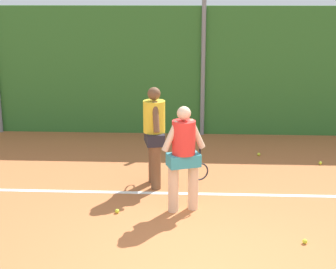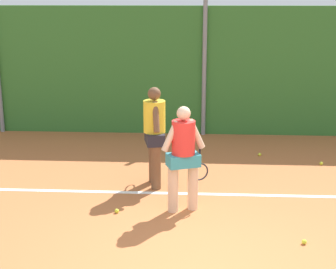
{
  "view_description": "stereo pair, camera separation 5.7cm",
  "coord_description": "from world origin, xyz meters",
  "px_view_note": "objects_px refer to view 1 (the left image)",
  "views": [
    {
      "loc": [
        -0.22,
        -5.36,
        3.2
      ],
      "look_at": [
        -0.61,
        2.31,
        1.06
      ],
      "focal_mm": 53.98,
      "sensor_mm": 36.0,
      "label": 1
    },
    {
      "loc": [
        -0.16,
        -5.35,
        3.2
      ],
      "look_at": [
        -0.61,
        2.31,
        1.06
      ],
      "focal_mm": 53.98,
      "sensor_mm": 36.0,
      "label": 2
    }
  ],
  "objects_px": {
    "tennis_ball_0": "(117,211)",
    "tennis_ball_7": "(259,154)",
    "player_foreground_near": "(184,153)",
    "tennis_ball_11": "(320,163)",
    "tennis_ball_10": "(158,163)",
    "tennis_ball_8": "(305,241)",
    "player_midcourt": "(154,131)"
  },
  "relations": [
    {
      "from": "tennis_ball_0",
      "to": "tennis_ball_7",
      "type": "distance_m",
      "value": 3.84
    },
    {
      "from": "player_foreground_near",
      "to": "tennis_ball_11",
      "type": "height_order",
      "value": "player_foreground_near"
    },
    {
      "from": "player_foreground_near",
      "to": "tennis_ball_7",
      "type": "relative_size",
      "value": 24.62
    },
    {
      "from": "tennis_ball_0",
      "to": "tennis_ball_10",
      "type": "bearing_deg",
      "value": 78.37
    },
    {
      "from": "tennis_ball_8",
      "to": "player_foreground_near",
      "type": "bearing_deg",
      "value": 148.3
    },
    {
      "from": "player_midcourt",
      "to": "tennis_ball_0",
      "type": "height_order",
      "value": "player_midcourt"
    },
    {
      "from": "tennis_ball_10",
      "to": "tennis_ball_11",
      "type": "height_order",
      "value": "same"
    },
    {
      "from": "tennis_ball_8",
      "to": "tennis_ball_11",
      "type": "height_order",
      "value": "same"
    },
    {
      "from": "player_midcourt",
      "to": "tennis_ball_8",
      "type": "distance_m",
      "value": 3.11
    },
    {
      "from": "player_foreground_near",
      "to": "tennis_ball_10",
      "type": "bearing_deg",
      "value": 84.06
    },
    {
      "from": "tennis_ball_0",
      "to": "tennis_ball_10",
      "type": "distance_m",
      "value": 2.31
    },
    {
      "from": "tennis_ball_7",
      "to": "tennis_ball_8",
      "type": "height_order",
      "value": "same"
    },
    {
      "from": "tennis_ball_7",
      "to": "tennis_ball_11",
      "type": "distance_m",
      "value": 1.23
    },
    {
      "from": "player_midcourt",
      "to": "tennis_ball_7",
      "type": "bearing_deg",
      "value": -61.21
    },
    {
      "from": "player_midcourt",
      "to": "tennis_ball_10",
      "type": "bearing_deg",
      "value": -11.44
    },
    {
      "from": "player_midcourt",
      "to": "tennis_ball_11",
      "type": "xyz_separation_m",
      "value": [
        3.13,
        1.23,
        -0.93
      ]
    },
    {
      "from": "player_foreground_near",
      "to": "tennis_ball_8",
      "type": "xyz_separation_m",
      "value": [
        1.63,
        -1.01,
        -0.88
      ]
    },
    {
      "from": "tennis_ball_8",
      "to": "tennis_ball_11",
      "type": "bearing_deg",
      "value": 73.33
    },
    {
      "from": "tennis_ball_0",
      "to": "tennis_ball_11",
      "type": "relative_size",
      "value": 1.0
    },
    {
      "from": "tennis_ball_8",
      "to": "tennis_ball_0",
      "type": "bearing_deg",
      "value": 162.38
    },
    {
      "from": "player_midcourt",
      "to": "player_foreground_near",
      "type": "bearing_deg",
      "value": -165.11
    },
    {
      "from": "player_foreground_near",
      "to": "tennis_ball_8",
      "type": "bearing_deg",
      "value": -51.89
    },
    {
      "from": "player_foreground_near",
      "to": "tennis_ball_0",
      "type": "height_order",
      "value": "player_foreground_near"
    },
    {
      "from": "tennis_ball_8",
      "to": "tennis_ball_11",
      "type": "relative_size",
      "value": 1.0
    },
    {
      "from": "tennis_ball_8",
      "to": "tennis_ball_11",
      "type": "xyz_separation_m",
      "value": [
        0.98,
        3.27,
        0.0
      ]
    },
    {
      "from": "tennis_ball_0",
      "to": "tennis_ball_7",
      "type": "height_order",
      "value": "same"
    },
    {
      "from": "player_foreground_near",
      "to": "tennis_ball_8",
      "type": "relative_size",
      "value": 24.62
    },
    {
      "from": "player_foreground_near",
      "to": "tennis_ball_0",
      "type": "bearing_deg",
      "value": 169.64
    },
    {
      "from": "player_midcourt",
      "to": "tennis_ball_11",
      "type": "relative_size",
      "value": 26.02
    },
    {
      "from": "tennis_ball_11",
      "to": "tennis_ball_7",
      "type": "bearing_deg",
      "value": 156.09
    },
    {
      "from": "tennis_ball_10",
      "to": "tennis_ball_11",
      "type": "distance_m",
      "value": 3.15
    },
    {
      "from": "player_midcourt",
      "to": "tennis_ball_7",
      "type": "distance_m",
      "value": 2.81
    }
  ]
}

